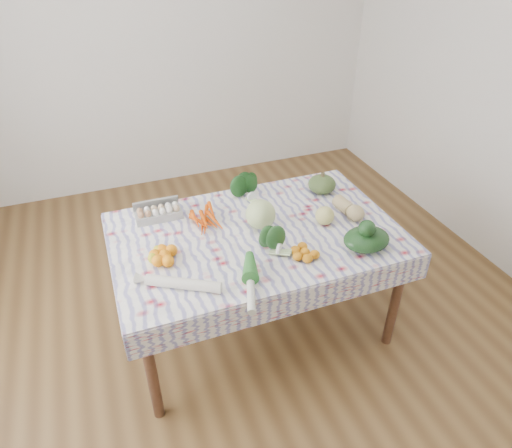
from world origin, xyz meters
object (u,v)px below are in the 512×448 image
object	(u,v)px
kabocha_squash	(322,184)
butternut_squash	(349,207)
dining_table	(256,244)
egg_carton	(159,214)
grapefruit	(325,216)
cabbage	(261,214)

from	to	relation	value
kabocha_squash	butternut_squash	world-z (taller)	kabocha_squash
dining_table	egg_carton	xyz separation A→B (m)	(-0.50, 0.34, 0.12)
grapefruit	dining_table	bearing A→B (deg)	171.83
egg_carton	butternut_squash	size ratio (longest dim) A/B	1.19
dining_table	grapefruit	size ratio (longest dim) A/B	14.09
cabbage	grapefruit	distance (m)	0.39
egg_carton	cabbage	bearing A→B (deg)	-28.46
butternut_squash	egg_carton	bearing A→B (deg)	155.33
kabocha_squash	grapefruit	world-z (taller)	kabocha_squash
butternut_squash	grapefruit	size ratio (longest dim) A/B	2.06
egg_carton	cabbage	distance (m)	0.62
cabbage	dining_table	bearing A→B (deg)	-135.70
egg_carton	butternut_squash	world-z (taller)	butternut_squash
egg_carton	dining_table	bearing A→B (deg)	-34.11
dining_table	egg_carton	distance (m)	0.62
cabbage	butternut_squash	distance (m)	0.56
dining_table	cabbage	bearing A→B (deg)	44.30
cabbage	grapefruit	world-z (taller)	cabbage
egg_carton	butternut_squash	xyz separation A→B (m)	(1.10, -0.37, 0.02)
cabbage	butternut_squash	bearing A→B (deg)	-7.08
egg_carton	kabocha_squash	bearing A→B (deg)	-3.05
egg_carton	kabocha_squash	size ratio (longest dim) A/B	1.52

